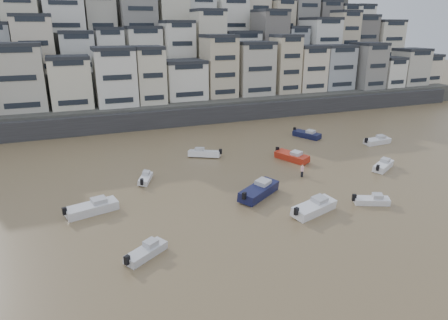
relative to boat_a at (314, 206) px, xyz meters
name	(u,v)px	position (x,y,z in m)	size (l,w,h in m)	color
harbor_wall	(190,116)	(-0.38, 44.67, 0.89)	(140.00, 3.00, 3.50)	#38383A
hillside	(163,49)	(4.35, 84.51, 12.15)	(141.04, 66.00, 50.00)	#4C4C47
boat_a	(314,206)	(0.00, 0.00, 0.00)	(6.32, 2.07, 1.72)	white
boat_b	(372,199)	(7.52, -0.51, -0.27)	(4.33, 1.42, 1.18)	silver
boat_c	(259,189)	(-3.55, 6.40, 0.11)	(7.09, 2.32, 1.93)	#13173E
boat_d	(383,164)	(17.33, 8.32, -0.13)	(5.33, 1.75, 1.45)	white
boat_e	(292,155)	(7.15, 16.57, -0.03)	(6.08, 1.99, 1.66)	#AD2715
boat_f	(145,177)	(-15.32, 16.24, -0.29)	(4.22, 1.38, 1.15)	white
boat_g	(377,140)	(25.58, 18.70, -0.11)	(5.48, 1.79, 1.49)	silver
boat_h	(204,152)	(-4.65, 23.25, -0.12)	(5.45, 1.78, 1.49)	white
boat_i	(307,133)	(16.54, 26.89, -0.07)	(5.80, 1.90, 1.58)	#12173A
boat_j	(146,250)	(-18.88, -1.77, -0.23)	(4.65, 1.52, 1.27)	silver
boat_k	(92,206)	(-22.62, 9.11, -0.03)	(6.08, 1.99, 1.66)	silver
person_pink	(302,171)	(4.81, 10.01, 0.01)	(0.44, 0.44, 1.74)	#F8AFBD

